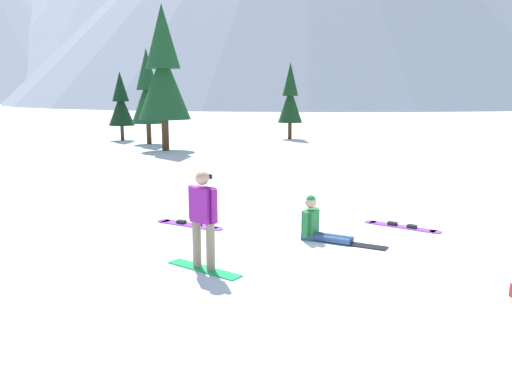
{
  "coord_description": "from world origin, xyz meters",
  "views": [
    {
      "loc": [
        -3.74,
        -8.42,
        3.01
      ],
      "look_at": [
        -2.48,
        2.02,
        1.0
      ],
      "focal_mm": 36.24,
      "sensor_mm": 36.0,
      "label": 1
    }
  ],
  "objects": [
    {
      "name": "ground_plane",
      "position": [
        0.0,
        0.0,
        0.0
      ],
      "size": [
        800.0,
        800.0,
        0.0
      ],
      "primitive_type": "plane",
      "color": "silver"
    },
    {
      "name": "snowboarder_foreground",
      "position": [
        -3.61,
        0.17,
        0.92
      ],
      "size": [
        1.28,
        1.25,
        1.74
      ],
      "color": "#19B259",
      "rests_on": "ground_plane"
    },
    {
      "name": "snowboarder_midground",
      "position": [
        -1.21,
        1.76,
        0.32
      ],
      "size": [
        1.63,
        1.32,
        0.93
      ],
      "color": "#335184",
      "rests_on": "ground_plane"
    },
    {
      "name": "loose_snowboard_far_spare",
      "position": [
        0.94,
        2.53,
        0.02
      ],
      "size": [
        1.5,
        1.4,
        0.09
      ],
      "color": "#993FD8",
      "rests_on": "ground_plane"
    },
    {
      "name": "loose_snowboard_near_left",
      "position": [
        -3.89,
        3.3,
        0.02
      ],
      "size": [
        1.63,
        1.3,
        0.09
      ],
      "color": "#993FD8",
      "rests_on": "ground_plane"
    },
    {
      "name": "pine_tree_short",
      "position": [
        -5.24,
        19.53,
        4.11
      ],
      "size": [
        2.77,
        2.77,
        7.55
      ],
      "color": "#472D19",
      "rests_on": "ground_plane"
    },
    {
      "name": "pine_tree_twin",
      "position": [
        -6.42,
        23.3,
        3.07
      ],
      "size": [
        1.97,
        1.97,
        5.64
      ],
      "color": "#472D19",
      "rests_on": "ground_plane"
    },
    {
      "name": "pine_tree_leaning",
      "position": [
        2.64,
        25.63,
        2.73
      ],
      "size": [
        1.61,
        1.61,
        5.01
      ],
      "color": "#472D19",
      "rests_on": "ground_plane"
    },
    {
      "name": "pine_tree_broad",
      "position": [
        -8.34,
        26.0,
        2.4
      ],
      "size": [
        1.65,
        1.65,
        4.4
      ],
      "color": "#472D19",
      "rests_on": "ground_plane"
    }
  ]
}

